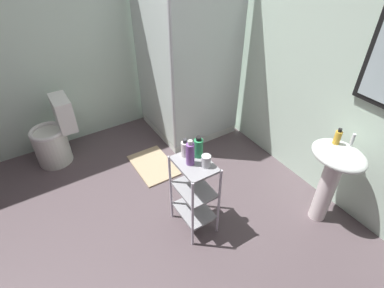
{
  "coord_description": "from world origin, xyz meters",
  "views": [
    {
      "loc": [
        1.65,
        -0.49,
        2.3
      ],
      "look_at": [
        -0.0,
        0.55,
        0.82
      ],
      "focal_mm": 28.38,
      "sensor_mm": 36.0,
      "label": 1
    }
  ],
  "objects_px": {
    "shower_stall": "(185,100)",
    "hand_soap_bottle": "(338,137)",
    "toilet": "(54,137)",
    "body_wash_bottle_green": "(198,148)",
    "pedestal_sink": "(333,171)",
    "storage_cart": "(194,190)",
    "lotion_bottle_white": "(185,149)",
    "bath_mat": "(153,165)",
    "conditioner_bottle_purple": "(190,154)",
    "rinse_cup": "(206,161)"
  },
  "relations": [
    {
      "from": "toilet",
      "to": "pedestal_sink",
      "type": "bearing_deg",
      "value": 40.66
    },
    {
      "from": "toilet",
      "to": "lotion_bottle_white",
      "type": "bearing_deg",
      "value": 28.37
    },
    {
      "from": "toilet",
      "to": "lotion_bottle_white",
      "type": "xyz_separation_m",
      "value": [
        1.49,
        0.81,
        0.5
      ]
    },
    {
      "from": "conditioner_bottle_purple",
      "to": "body_wash_bottle_green",
      "type": "relative_size",
      "value": 1.2
    },
    {
      "from": "toilet",
      "to": "body_wash_bottle_green",
      "type": "distance_m",
      "value": 1.86
    },
    {
      "from": "shower_stall",
      "to": "hand_soap_bottle",
      "type": "distance_m",
      "value": 1.89
    },
    {
      "from": "toilet",
      "to": "conditioner_bottle_purple",
      "type": "xyz_separation_m",
      "value": [
        1.6,
        0.79,
        0.52
      ]
    },
    {
      "from": "hand_soap_bottle",
      "to": "lotion_bottle_white",
      "type": "xyz_separation_m",
      "value": [
        -0.59,
        -1.07,
        -0.06
      ]
    },
    {
      "from": "storage_cart",
      "to": "hand_soap_bottle",
      "type": "height_order",
      "value": "hand_soap_bottle"
    },
    {
      "from": "storage_cart",
      "to": "lotion_bottle_white",
      "type": "relative_size",
      "value": 4.6
    },
    {
      "from": "storage_cart",
      "to": "hand_soap_bottle",
      "type": "bearing_deg",
      "value": 66.17
    },
    {
      "from": "lotion_bottle_white",
      "to": "bath_mat",
      "type": "distance_m",
      "value": 1.14
    },
    {
      "from": "toilet",
      "to": "bath_mat",
      "type": "distance_m",
      "value": 1.14
    },
    {
      "from": "pedestal_sink",
      "to": "rinse_cup",
      "type": "height_order",
      "value": "rinse_cup"
    },
    {
      "from": "body_wash_bottle_green",
      "to": "rinse_cup",
      "type": "height_order",
      "value": "body_wash_bottle_green"
    },
    {
      "from": "toilet",
      "to": "hand_soap_bottle",
      "type": "bearing_deg",
      "value": 42.05
    },
    {
      "from": "pedestal_sink",
      "to": "hand_soap_bottle",
      "type": "distance_m",
      "value": 0.3
    },
    {
      "from": "storage_cart",
      "to": "hand_soap_bottle",
      "type": "xyz_separation_m",
      "value": [
        0.47,
        1.06,
        0.44
      ]
    },
    {
      "from": "shower_stall",
      "to": "storage_cart",
      "type": "xyz_separation_m",
      "value": [
        1.34,
        -0.72,
        -0.03
      ]
    },
    {
      "from": "conditioner_bottle_purple",
      "to": "rinse_cup",
      "type": "height_order",
      "value": "conditioner_bottle_purple"
    },
    {
      "from": "hand_soap_bottle",
      "to": "rinse_cup",
      "type": "height_order",
      "value": "hand_soap_bottle"
    },
    {
      "from": "shower_stall",
      "to": "storage_cart",
      "type": "bearing_deg",
      "value": -28.12
    },
    {
      "from": "lotion_bottle_white",
      "to": "rinse_cup",
      "type": "height_order",
      "value": "lotion_bottle_white"
    },
    {
      "from": "toilet",
      "to": "lotion_bottle_white",
      "type": "distance_m",
      "value": 1.77
    },
    {
      "from": "body_wash_bottle_green",
      "to": "bath_mat",
      "type": "distance_m",
      "value": 1.19
    },
    {
      "from": "toilet",
      "to": "storage_cart",
      "type": "height_order",
      "value": "toilet"
    },
    {
      "from": "storage_cart",
      "to": "conditioner_bottle_purple",
      "type": "height_order",
      "value": "conditioner_bottle_purple"
    },
    {
      "from": "conditioner_bottle_purple",
      "to": "bath_mat",
      "type": "bearing_deg",
      "value": 175.65
    },
    {
      "from": "storage_cart",
      "to": "lotion_bottle_white",
      "type": "xyz_separation_m",
      "value": [
        -0.12,
        -0.01,
        0.37
      ]
    },
    {
      "from": "body_wash_bottle_green",
      "to": "pedestal_sink",
      "type": "bearing_deg",
      "value": 57.8
    },
    {
      "from": "toilet",
      "to": "conditioner_bottle_purple",
      "type": "bearing_deg",
      "value": 26.24
    },
    {
      "from": "conditioner_bottle_purple",
      "to": "lotion_bottle_white",
      "type": "bearing_deg",
      "value": 170.71
    },
    {
      "from": "rinse_cup",
      "to": "bath_mat",
      "type": "bearing_deg",
      "value": -178.91
    },
    {
      "from": "conditioner_bottle_purple",
      "to": "rinse_cup",
      "type": "relative_size",
      "value": 2.28
    },
    {
      "from": "pedestal_sink",
      "to": "toilet",
      "type": "distance_m",
      "value": 2.86
    },
    {
      "from": "body_wash_bottle_green",
      "to": "rinse_cup",
      "type": "relative_size",
      "value": 1.9
    },
    {
      "from": "shower_stall",
      "to": "hand_soap_bottle",
      "type": "relative_size",
      "value": 14.07
    },
    {
      "from": "pedestal_sink",
      "to": "conditioner_bottle_purple",
      "type": "relative_size",
      "value": 3.63
    },
    {
      "from": "pedestal_sink",
      "to": "storage_cart",
      "type": "bearing_deg",
      "value": -117.67
    },
    {
      "from": "conditioner_bottle_purple",
      "to": "shower_stall",
      "type": "bearing_deg",
      "value": 150.64
    },
    {
      "from": "toilet",
      "to": "bath_mat",
      "type": "bearing_deg",
      "value": 51.47
    },
    {
      "from": "pedestal_sink",
      "to": "rinse_cup",
      "type": "bearing_deg",
      "value": -115.75
    },
    {
      "from": "body_wash_bottle_green",
      "to": "lotion_bottle_white",
      "type": "xyz_separation_m",
      "value": [
        -0.06,
        -0.09,
        -0.01
      ]
    },
    {
      "from": "hand_soap_bottle",
      "to": "rinse_cup",
      "type": "distance_m",
      "value": 1.08
    },
    {
      "from": "pedestal_sink",
      "to": "toilet",
      "type": "xyz_separation_m",
      "value": [
        -2.16,
        -1.86,
        -0.26
      ]
    },
    {
      "from": "hand_soap_bottle",
      "to": "lotion_bottle_white",
      "type": "relative_size",
      "value": 0.88
    },
    {
      "from": "hand_soap_bottle",
      "to": "lotion_bottle_white",
      "type": "height_order",
      "value": "hand_soap_bottle"
    },
    {
      "from": "shower_stall",
      "to": "pedestal_sink",
      "type": "distance_m",
      "value": 1.91
    },
    {
      "from": "storage_cart",
      "to": "lotion_bottle_white",
      "type": "height_order",
      "value": "lotion_bottle_white"
    },
    {
      "from": "bath_mat",
      "to": "conditioner_bottle_purple",
      "type": "bearing_deg",
      "value": -4.35
    }
  ]
}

